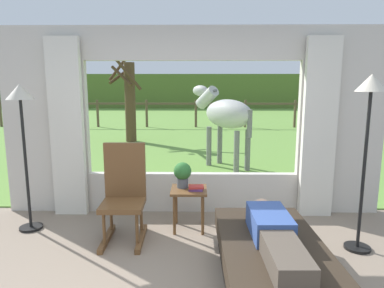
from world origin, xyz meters
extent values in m
cube|color=beige|center=(-2.02, 2.26, 1.27)|extent=(1.15, 0.12, 2.55)
cube|color=beige|center=(2.02, 2.26, 1.27)|extent=(1.15, 0.12, 2.55)
cube|color=beige|center=(0.00, 2.26, 0.28)|extent=(2.90, 0.12, 0.55)
cube|color=beige|center=(0.00, 2.26, 2.33)|extent=(2.90, 0.12, 0.45)
cube|color=silver|center=(-1.69, 2.12, 1.20)|extent=(0.44, 0.10, 2.40)
cube|color=silver|center=(1.69, 2.12, 1.20)|extent=(0.44, 0.10, 2.40)
cube|color=olive|center=(0.00, 13.16, 0.01)|extent=(36.00, 21.68, 0.02)
cube|color=#546D2D|center=(0.00, 23.00, 1.20)|extent=(36.00, 2.00, 2.40)
cube|color=black|center=(0.73, 0.39, 0.12)|extent=(0.86, 1.58, 0.24)
cube|color=#2D2319|center=(0.73, 0.39, 0.33)|extent=(0.93, 1.72, 0.18)
cube|color=#334C8C|center=(0.73, 0.54, 0.53)|extent=(0.35, 0.61, 0.22)
cube|color=#4C4238|center=(0.73, -0.06, 0.51)|extent=(0.29, 0.69, 0.18)
sphere|color=tan|center=(0.73, 0.93, 0.53)|extent=(0.20, 0.20, 0.20)
cube|color=brown|center=(-0.78, 1.26, 0.44)|extent=(0.49, 0.49, 0.06)
cube|color=brown|center=(-0.79, 1.47, 0.78)|extent=(0.48, 0.07, 0.68)
cube|color=brown|center=(-0.98, 1.26, 0.03)|extent=(0.08, 0.68, 0.06)
cube|color=brown|center=(-0.58, 1.27, 0.03)|extent=(0.08, 0.68, 0.06)
cylinder|color=brown|center=(-0.95, 1.08, 0.24)|extent=(0.04, 0.04, 0.38)
cylinder|color=brown|center=(-0.59, 1.09, 0.24)|extent=(0.04, 0.04, 0.38)
cylinder|color=brown|center=(-0.96, 1.44, 0.24)|extent=(0.04, 0.04, 0.38)
cylinder|color=brown|center=(-0.60, 1.45, 0.24)|extent=(0.04, 0.04, 0.38)
cube|color=brown|center=(-0.04, 1.62, 0.51)|extent=(0.44, 0.44, 0.03)
cylinder|color=brown|center=(-0.21, 1.45, 0.24)|extent=(0.04, 0.04, 0.49)
cylinder|color=brown|center=(0.13, 1.45, 0.24)|extent=(0.04, 0.04, 0.49)
cylinder|color=brown|center=(-0.21, 1.79, 0.24)|extent=(0.04, 0.04, 0.49)
cylinder|color=brown|center=(0.13, 1.79, 0.24)|extent=(0.04, 0.04, 0.49)
cylinder|color=#4C5156|center=(-0.12, 1.68, 0.58)|extent=(0.14, 0.14, 0.12)
sphere|color=#2D6B2D|center=(-0.12, 1.68, 0.73)|extent=(0.22, 0.22, 0.22)
cube|color=#59336B|center=(0.05, 1.56, 0.54)|extent=(0.18, 0.14, 0.03)
cube|color=#B22D28|center=(0.05, 1.56, 0.56)|extent=(0.19, 0.14, 0.02)
cylinder|color=black|center=(-2.02, 1.59, 0.01)|extent=(0.28, 0.28, 0.03)
cylinder|color=black|center=(-2.02, 1.59, 0.81)|extent=(0.04, 0.04, 1.61)
cone|color=beige|center=(-2.02, 1.59, 1.70)|extent=(0.32, 0.32, 0.18)
cylinder|color=black|center=(1.84, 1.11, 0.01)|extent=(0.28, 0.28, 0.03)
cylinder|color=black|center=(1.84, 1.11, 0.86)|extent=(0.04, 0.04, 1.72)
cone|color=beige|center=(1.84, 1.11, 1.81)|extent=(0.32, 0.32, 0.18)
ellipsoid|color=#B2B2AD|center=(0.71, 4.73, 1.17)|extent=(1.22, 1.32, 0.60)
cylinder|color=#B2B2AD|center=(0.28, 5.26, 1.48)|extent=(0.58, 0.63, 0.53)
ellipsoid|color=#B2B2AD|center=(0.13, 5.45, 1.63)|extent=(0.46, 0.50, 0.24)
cube|color=slate|center=(0.33, 5.20, 1.51)|extent=(0.33, 0.38, 0.32)
cylinder|color=slate|center=(1.09, 4.26, 1.02)|extent=(0.14, 0.14, 0.55)
cylinder|color=slate|center=(0.32, 4.96, 0.45)|extent=(0.11, 0.11, 0.85)
cylinder|color=slate|center=(0.57, 5.16, 0.45)|extent=(0.11, 0.11, 0.85)
cylinder|color=slate|center=(0.85, 4.30, 0.45)|extent=(0.11, 0.11, 0.85)
cylinder|color=slate|center=(1.10, 4.50, 0.45)|extent=(0.11, 0.11, 0.85)
cylinder|color=#4C3823|center=(-1.98, 8.07, 1.21)|extent=(0.32, 0.32, 2.38)
cylinder|color=#47331E|center=(-1.97, 7.62, 2.11)|extent=(0.87, 0.10, 1.06)
cylinder|color=#47331E|center=(-2.15, 7.80, 2.00)|extent=(0.72, 0.51, 0.61)
cylinder|color=#47331E|center=(-2.23, 8.51, 2.44)|extent=(0.89, 0.57, 1.17)
cylinder|color=#47331E|center=(-2.28, 8.26, 2.03)|extent=(0.58, 0.86, 0.55)
cylinder|color=brown|center=(-8.00, 11.58, 0.57)|extent=(0.10, 0.10, 1.10)
cylinder|color=brown|center=(-6.00, 11.58, 0.57)|extent=(0.10, 0.10, 1.10)
cylinder|color=brown|center=(-4.00, 11.58, 0.57)|extent=(0.10, 0.10, 1.10)
cylinder|color=brown|center=(-2.00, 11.58, 0.57)|extent=(0.10, 0.10, 1.10)
cylinder|color=brown|center=(0.00, 11.58, 0.57)|extent=(0.10, 0.10, 1.10)
cylinder|color=brown|center=(2.00, 11.58, 0.57)|extent=(0.10, 0.10, 1.10)
cylinder|color=brown|center=(4.00, 11.58, 0.57)|extent=(0.10, 0.10, 1.10)
cylinder|color=brown|center=(6.00, 11.58, 0.57)|extent=(0.10, 0.10, 1.10)
cube|color=brown|center=(0.00, 11.58, 0.97)|extent=(16.00, 0.06, 0.08)
camera|label=1|loc=(0.07, -2.50, 1.81)|focal=32.55mm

